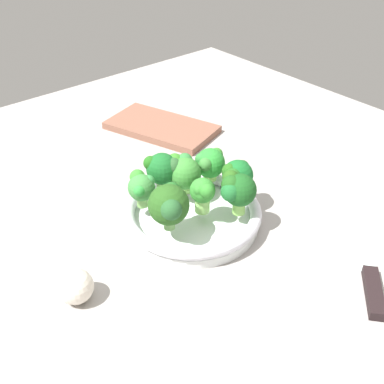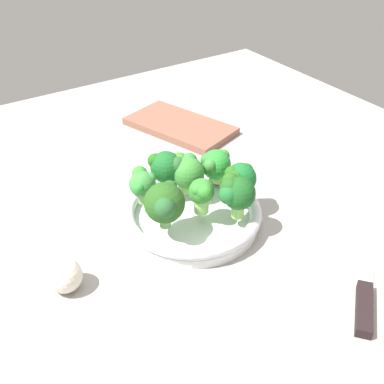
# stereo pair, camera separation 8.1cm
# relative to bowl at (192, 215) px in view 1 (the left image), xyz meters

# --- Properties ---
(ground_plane) EXTENTS (1.30, 1.30, 0.03)m
(ground_plane) POSITION_rel_bowl_xyz_m (-0.03, 0.01, -0.03)
(ground_plane) COLOR #A39E9A
(bowl) EXTENTS (0.24, 0.24, 0.04)m
(bowl) POSITION_rel_bowl_xyz_m (0.00, 0.00, 0.00)
(bowl) COLOR white
(bowl) RESTS_ON ground_plane
(broccoli_floret_0) EXTENTS (0.05, 0.04, 0.06)m
(broccoli_floret_0) POSITION_rel_bowl_xyz_m (0.02, 0.00, 0.06)
(broccoli_floret_0) COLOR #95D56A
(broccoli_floret_0) RESTS_ON bowl
(broccoli_floret_1) EXTENTS (0.05, 0.06, 0.06)m
(broccoli_floret_1) POSITION_rel_bowl_xyz_m (0.02, 0.09, 0.06)
(broccoli_floret_1) COLOR #80B45C
(broccoli_floret_1) RESTS_ON bowl
(broccoli_floret_2) EXTENTS (0.07, 0.06, 0.07)m
(broccoli_floret_2) POSITION_rel_bowl_xyz_m (-0.05, 0.02, 0.06)
(broccoli_floret_2) COLOR #8CCD5F
(broccoli_floret_2) RESTS_ON bowl
(broccoli_floret_3) EXTENTS (0.05, 0.06, 0.06)m
(broccoli_floret_3) POSITION_rel_bowl_xyz_m (-0.04, 0.08, 0.05)
(broccoli_floret_3) COLOR #8EC357
(broccoli_floret_3) RESTS_ON bowl
(broccoli_floret_4) EXTENTS (0.07, 0.07, 0.08)m
(broccoli_floret_4) POSITION_rel_bowl_xyz_m (0.02, -0.06, 0.06)
(broccoli_floret_4) COLOR #7BB460
(broccoli_floret_4) RESTS_ON bowl
(broccoli_floret_5) EXTENTS (0.05, 0.05, 0.06)m
(broccoli_floret_5) POSITION_rel_bowl_xyz_m (-0.06, -0.06, 0.06)
(broccoli_floret_5) COLOR #7FB95F
(broccoli_floret_5) RESTS_ON bowl
(broccoli_floret_6) EXTENTS (0.06, 0.06, 0.07)m
(broccoli_floret_6) POSITION_rel_bowl_xyz_m (-0.07, -0.01, 0.06)
(broccoli_floret_6) COLOR #75B65B
(broccoli_floret_6) RESTS_ON bowl
(broccoli_floret_7) EXTENTS (0.06, 0.06, 0.07)m
(broccoli_floret_7) POSITION_rel_bowl_xyz_m (0.06, 0.04, 0.07)
(broccoli_floret_7) COLOR #82C154
(broccoli_floret_7) RESTS_ON bowl
(knife) EXTENTS (0.19, 0.22, 0.01)m
(knife) POSITION_rel_bowl_xyz_m (0.27, 0.13, -0.01)
(knife) COLOR silver
(knife) RESTS_ON ground_plane
(cutting_board) EXTENTS (0.28, 0.20, 0.02)m
(cutting_board) POSITION_rel_bowl_xyz_m (-0.31, 0.17, -0.01)
(cutting_board) COLOR brown
(cutting_board) RESTS_ON ground_plane
(garlic_bulb) EXTENTS (0.05, 0.05, 0.05)m
(garlic_bulb) POSITION_rel_bowl_xyz_m (0.03, -0.24, 0.01)
(garlic_bulb) COLOR #F2E4D0
(garlic_bulb) RESTS_ON ground_plane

